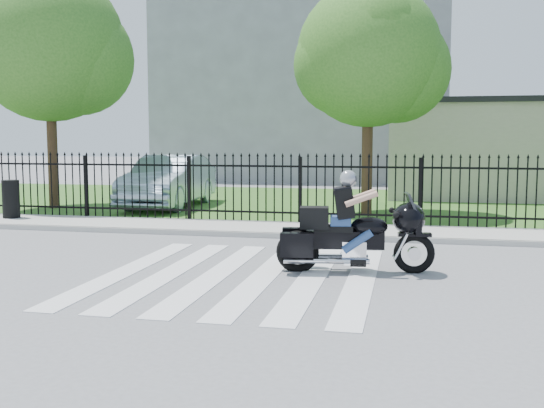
# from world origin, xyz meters

# --- Properties ---
(ground) EXTENTS (120.00, 120.00, 0.00)m
(ground) POSITION_xyz_m (0.00, 0.00, 0.00)
(ground) COLOR slate
(ground) RESTS_ON ground
(crosswalk) EXTENTS (5.00, 5.50, 0.01)m
(crosswalk) POSITION_xyz_m (0.00, 0.00, 0.01)
(crosswalk) COLOR silver
(crosswalk) RESTS_ON ground
(sidewalk) EXTENTS (40.00, 2.00, 0.12)m
(sidewalk) POSITION_xyz_m (0.00, 5.00, 0.06)
(sidewalk) COLOR #ADAAA3
(sidewalk) RESTS_ON ground
(curb) EXTENTS (40.00, 0.12, 0.12)m
(curb) POSITION_xyz_m (0.00, 4.00, 0.06)
(curb) COLOR #ADAAA3
(curb) RESTS_ON ground
(grass_strip) EXTENTS (40.00, 12.00, 0.02)m
(grass_strip) POSITION_xyz_m (0.00, 12.00, 0.01)
(grass_strip) COLOR #305E20
(grass_strip) RESTS_ON ground
(iron_fence) EXTENTS (26.00, 0.04, 1.80)m
(iron_fence) POSITION_xyz_m (0.00, 6.00, 0.90)
(iron_fence) COLOR black
(iron_fence) RESTS_ON ground
(tree_left) EXTENTS (4.80, 4.80, 7.58)m
(tree_left) POSITION_xyz_m (-8.50, 8.50, 5.17)
(tree_left) COLOR #382316
(tree_left) RESTS_ON ground
(tree_mid) EXTENTS (4.20, 4.20, 6.78)m
(tree_mid) POSITION_xyz_m (1.50, 9.00, 4.67)
(tree_mid) COLOR #382316
(tree_mid) RESTS_ON ground
(building_low) EXTENTS (10.00, 6.00, 3.50)m
(building_low) POSITION_xyz_m (7.00, 16.00, 1.75)
(building_low) COLOR #BFB39F
(building_low) RESTS_ON ground
(building_low_roof) EXTENTS (10.20, 6.20, 0.20)m
(building_low_roof) POSITION_xyz_m (7.00, 16.00, 3.60)
(building_low_roof) COLOR black
(building_low_roof) RESTS_ON building_low
(building_tall) EXTENTS (15.00, 10.00, 12.00)m
(building_tall) POSITION_xyz_m (-3.00, 26.00, 6.00)
(building_tall) COLOR #989BA0
(building_tall) RESTS_ON ground
(motorcycle_rider) EXTENTS (2.69, 1.07, 1.78)m
(motorcycle_rider) POSITION_xyz_m (1.77, 0.69, 0.73)
(motorcycle_rider) COLOR black
(motorcycle_rider) RESTS_ON ground
(parked_car) EXTENTS (1.95, 5.18, 1.69)m
(parked_car) POSITION_xyz_m (-4.95, 9.54, 0.86)
(parked_car) COLOR #ABC3D7
(parked_car) RESTS_ON grass_strip
(litter_bin) EXTENTS (0.53, 0.53, 1.02)m
(litter_bin) POSITION_xyz_m (-7.80, 5.20, 0.63)
(litter_bin) COLOR black
(litter_bin) RESTS_ON sidewalk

